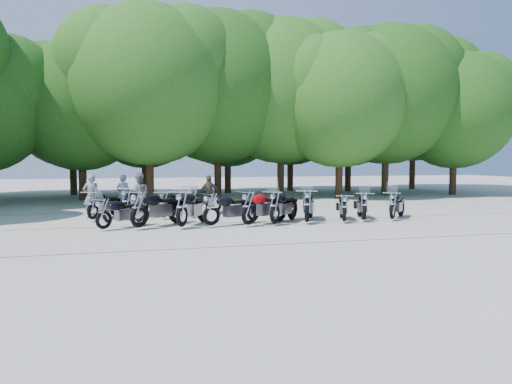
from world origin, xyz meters
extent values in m
plane|color=#9C988D|center=(0.00, 0.00, 0.00)|extent=(90.00, 90.00, 0.00)
cylinder|color=#3A2614|center=(-7.25, 12.84, 1.65)|extent=(0.44, 0.44, 3.31)
sphere|color=#286319|center=(-7.25, 12.84, 5.32)|extent=(7.31, 7.31, 7.31)
cylinder|color=#3A2614|center=(-3.57, 11.24, 1.97)|extent=(0.44, 0.44, 3.93)
sphere|color=#357721|center=(-3.57, 11.24, 6.33)|extent=(8.70, 8.70, 8.70)
cylinder|color=#3A2614|center=(0.54, 13.09, 2.06)|extent=(0.44, 0.44, 4.13)
sphere|color=#286319|center=(0.54, 13.09, 6.64)|extent=(9.13, 9.13, 9.13)
cylinder|color=#3A2614|center=(4.61, 13.20, 2.05)|extent=(0.44, 0.44, 4.09)
sphere|color=#357721|center=(4.61, 13.20, 6.58)|extent=(9.04, 9.04, 9.04)
cylinder|color=#3A2614|center=(7.55, 10.82, 1.81)|extent=(0.44, 0.44, 3.62)
sphere|color=#357721|center=(7.55, 10.82, 5.82)|extent=(8.00, 8.00, 8.00)
cylinder|color=#3A2614|center=(11.20, 11.78, 1.99)|extent=(0.44, 0.44, 3.98)
sphere|color=#286319|center=(11.20, 11.78, 6.40)|extent=(8.79, 8.79, 8.79)
cylinder|color=#3A2614|center=(15.83, 11.20, 1.70)|extent=(0.44, 0.44, 3.41)
sphere|color=#286319|center=(15.83, 11.20, 5.48)|extent=(7.53, 7.53, 7.53)
cylinder|color=#3A2614|center=(-8.29, 16.97, 1.76)|extent=(0.44, 0.44, 3.52)
sphere|color=#357721|center=(-8.29, 16.97, 5.66)|extent=(7.78, 7.78, 7.78)
cylinder|color=#3A2614|center=(-3.76, 16.43, 1.71)|extent=(0.44, 0.44, 3.42)
sphere|color=#286319|center=(-3.76, 16.43, 5.50)|extent=(7.56, 7.56, 7.56)
cylinder|color=#3A2614|center=(1.80, 16.47, 1.78)|extent=(0.44, 0.44, 3.56)
sphere|color=#286319|center=(1.80, 16.47, 5.73)|extent=(7.88, 7.88, 7.88)
cylinder|color=#3A2614|center=(6.69, 17.47, 1.88)|extent=(0.44, 0.44, 3.76)
sphere|color=#286319|center=(6.69, 17.47, 6.04)|extent=(8.31, 8.31, 8.31)
cylinder|color=#3A2614|center=(10.68, 16.09, 1.81)|extent=(0.44, 0.44, 3.63)
sphere|color=#357721|center=(10.68, 16.09, 5.83)|extent=(8.02, 8.02, 8.02)
cylinder|color=#3A2614|center=(16.61, 17.02, 2.19)|extent=(0.44, 0.44, 4.37)
sphere|color=#286319|center=(16.61, 17.02, 7.03)|extent=(9.67, 9.67, 9.67)
imported|color=gray|center=(-5.96, 4.18, 0.86)|extent=(0.65, 0.45, 1.72)
imported|color=gray|center=(-4.16, 3.98, 0.88)|extent=(0.87, 0.68, 1.75)
imported|color=brown|center=(-1.21, 4.98, 0.81)|extent=(1.02, 0.62, 1.62)
imported|color=#1F2841|center=(-4.77, 4.85, 0.84)|extent=(0.72, 0.61, 1.68)
camera|label=1|loc=(-4.11, -14.60, 2.26)|focal=32.00mm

